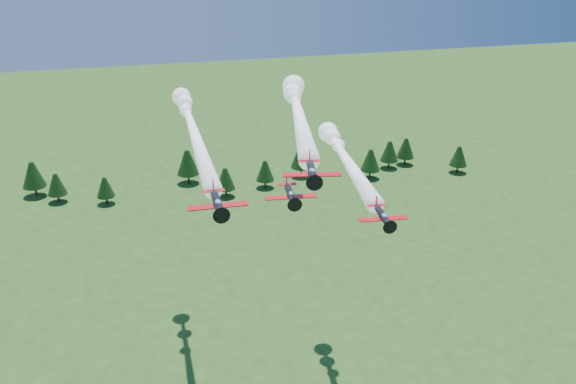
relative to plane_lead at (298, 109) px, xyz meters
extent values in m
cylinder|color=black|center=(-5.27, -24.49, 0.00)|extent=(1.87, 4.87, 0.89)
cone|color=black|center=(-5.86, -27.22, 0.00)|extent=(1.03, 0.97, 0.89)
cone|color=black|center=(-5.97, -27.74, 0.00)|extent=(0.47, 0.47, 0.39)
cylinder|color=black|center=(-6.00, -27.88, 0.00)|extent=(1.83, 0.43, 1.86)
cube|color=red|center=(-5.35, -24.83, -0.28)|extent=(6.66, 2.55, 0.11)
cube|color=red|center=(-4.61, -21.41, 0.04)|extent=(2.67, 1.28, 0.06)
cube|color=red|center=(-4.59, -21.32, 0.75)|extent=(0.26, 0.84, 1.29)
ellipsoid|color=#94BDE5|center=(-5.44, -25.27, 0.35)|extent=(0.85, 1.17, 0.55)
sphere|color=white|center=(1.32, 6.13, 0.00)|extent=(2.30, 2.30, 2.30)
sphere|color=white|center=(2.15, 9.98, 0.00)|extent=(3.00, 3.00, 3.00)
sphere|color=white|center=(2.98, 13.82, 0.00)|extent=(3.70, 3.70, 3.70)
cylinder|color=black|center=(-14.51, -13.91, -7.31)|extent=(1.21, 5.65, 1.04)
cone|color=black|center=(-14.61, -17.18, -7.31)|extent=(1.07, 0.97, 1.04)
cone|color=black|center=(-14.63, -17.81, -7.31)|extent=(0.47, 0.48, 0.46)
cylinder|color=black|center=(-14.63, -17.98, -7.31)|extent=(2.19, 0.11, 2.19)
cube|color=red|center=(-14.53, -14.32, -7.64)|extent=(7.74, 1.63, 0.12)
cube|color=red|center=(-14.40, -10.21, -7.26)|extent=(3.04, 0.97, 0.07)
cube|color=red|center=(-14.40, -10.11, -6.43)|extent=(0.12, 0.99, 1.51)
ellipsoid|color=#94BDE5|center=(-14.54, -14.84, -6.89)|extent=(0.79, 1.27, 0.65)
sphere|color=white|center=(-13.25, 28.89, -7.31)|extent=(2.30, 2.30, 2.30)
sphere|color=white|center=(-13.09, 34.35, -7.31)|extent=(3.00, 3.00, 3.00)
sphere|color=white|center=(-12.92, 39.82, -7.31)|extent=(3.70, 3.70, 3.70)
cylinder|color=black|center=(7.56, -15.73, -11.05)|extent=(1.52, 5.03, 0.92)
cone|color=black|center=(7.21, -18.60, -11.05)|extent=(1.01, 0.93, 0.92)
cone|color=black|center=(7.14, -19.15, -11.05)|extent=(0.45, 0.46, 0.40)
cylinder|color=black|center=(7.12, -19.30, -11.05)|extent=(1.92, 0.27, 1.93)
cube|color=red|center=(7.52, -16.10, -11.34)|extent=(6.89, 2.06, 0.11)
cube|color=red|center=(7.96, -12.50, -11.00)|extent=(2.74, 1.10, 0.06)
cube|color=red|center=(7.97, -12.41, -10.27)|extent=(0.19, 0.88, 1.33)
ellipsoid|color=#94BDE5|center=(7.46, -16.55, -10.68)|extent=(0.79, 1.17, 0.57)
sphere|color=white|center=(11.20, 13.84, -11.05)|extent=(2.30, 2.30, 2.30)
sphere|color=white|center=(11.65, 17.51, -11.05)|extent=(3.00, 3.00, 3.00)
sphere|color=white|center=(12.10, 21.18, -11.05)|extent=(3.70, 3.70, 3.70)
cylinder|color=black|center=(-2.67, -5.88, -10.81)|extent=(1.60, 5.51, 1.01)
cone|color=black|center=(-3.02, -9.03, -10.81)|extent=(1.10, 1.01, 1.01)
cone|color=black|center=(-3.09, -9.63, -10.81)|extent=(0.49, 0.50, 0.44)
cylinder|color=black|center=(-3.11, -9.80, -10.81)|extent=(2.11, 0.27, 2.11)
cube|color=red|center=(-2.72, -6.28, -11.13)|extent=(7.56, 2.18, 0.12)
cube|color=red|center=(-2.27, -2.33, -10.76)|extent=(3.00, 1.17, 0.07)
cube|color=red|center=(-2.26, -2.23, -9.95)|extent=(0.20, 0.96, 1.46)
ellipsoid|color=#94BDE5|center=(-2.77, -6.78, -10.41)|extent=(0.85, 1.28, 0.63)
cylinder|color=#382314|center=(15.65, 90.99, -49.81)|extent=(0.60, 0.60, 2.46)
cone|color=black|center=(15.65, 90.99, -45.42)|extent=(5.62, 5.62, 6.32)
cylinder|color=#382314|center=(79.51, 87.16, -49.79)|extent=(0.60, 0.60, 2.51)
cone|color=black|center=(79.51, 87.16, -45.30)|extent=(5.75, 5.75, 6.46)
cylinder|color=#382314|center=(65.93, 98.45, -49.75)|extent=(0.60, 0.60, 2.58)
cone|color=black|center=(65.93, 98.45, -45.14)|extent=(5.91, 5.91, 6.64)
cylinder|color=#382314|center=(49.84, 89.91, -49.68)|extent=(0.60, 0.60, 2.72)
cone|color=black|center=(49.84, 89.91, -44.83)|extent=(6.21, 6.21, 6.99)
cylinder|color=#382314|center=(29.12, 97.51, -49.54)|extent=(0.60, 0.60, 3.00)
cone|color=black|center=(29.12, 97.51, -44.19)|extent=(6.85, 6.85, 7.71)
cylinder|color=#382314|center=(-45.64, 96.08, -49.80)|extent=(0.60, 0.60, 2.48)
cone|color=black|center=(-45.64, 96.08, -45.38)|extent=(5.66, 5.66, 6.37)
cylinder|color=#382314|center=(-6.82, 100.89, -49.52)|extent=(0.60, 0.60, 3.05)
cone|color=black|center=(-6.82, 100.89, -44.08)|extent=(6.97, 6.97, 7.84)
cylinder|color=#382314|center=(2.69, 87.31, -49.78)|extent=(0.60, 0.60, 2.53)
cone|color=black|center=(2.69, 87.31, -45.25)|extent=(5.79, 5.79, 6.52)
cylinder|color=#382314|center=(-31.95, 91.08, -49.89)|extent=(0.60, 0.60, 2.30)
cone|color=black|center=(-31.95, 91.08, -45.78)|extent=(5.27, 5.27, 5.92)
cylinder|color=#382314|center=(-52.45, 102.57, -49.53)|extent=(0.60, 0.60, 3.02)
cone|color=black|center=(-52.45, 102.57, -44.13)|extent=(6.91, 6.91, 7.78)
cylinder|color=#382314|center=(59.31, 96.73, -49.73)|extent=(0.60, 0.60, 2.62)
cone|color=black|center=(59.31, 96.73, -45.05)|extent=(5.99, 5.99, 6.74)
camera|label=1|loc=(-25.06, -88.04, 25.93)|focal=40.00mm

